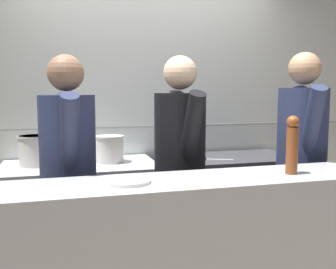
{
  "coord_description": "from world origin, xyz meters",
  "views": [
    {
      "loc": [
        -0.8,
        -2.19,
        1.47
      ],
      "look_at": [
        0.0,
        0.63,
        1.15
      ],
      "focal_mm": 42.0,
      "sensor_mm": 36.0,
      "label": 1
    }
  ],
  "objects_px": {
    "chefs_knife": "(209,159)",
    "sauce_pot": "(109,148)",
    "pepper_mill": "(292,144)",
    "chef_head_cook": "(69,176)",
    "stock_pot": "(36,150)",
    "chef_sous": "(180,168)",
    "plated_dish_main": "(126,181)",
    "oven_range": "(81,219)",
    "chef_line": "(301,159)"
  },
  "relations": [
    {
      "from": "pepper_mill",
      "to": "chef_line",
      "type": "bearing_deg",
      "value": 51.18
    },
    {
      "from": "stock_pot",
      "to": "pepper_mill",
      "type": "bearing_deg",
      "value": -41.93
    },
    {
      "from": "plated_dish_main",
      "to": "chef_sous",
      "type": "xyz_separation_m",
      "value": [
        0.47,
        0.57,
        -0.07
      ]
    },
    {
      "from": "stock_pot",
      "to": "plated_dish_main",
      "type": "xyz_separation_m",
      "value": [
        0.49,
        -1.24,
        -0.0
      ]
    },
    {
      "from": "plated_dish_main",
      "to": "chefs_knife",
      "type": "bearing_deg",
      "value": 50.85
    },
    {
      "from": "chefs_knife",
      "to": "chef_head_cook",
      "type": "bearing_deg",
      "value": -154.49
    },
    {
      "from": "chef_line",
      "to": "chef_sous",
      "type": "bearing_deg",
      "value": -164.64
    },
    {
      "from": "oven_range",
      "to": "sauce_pot",
      "type": "xyz_separation_m",
      "value": [
        0.24,
        0.02,
        0.56
      ]
    },
    {
      "from": "sauce_pot",
      "to": "chef_line",
      "type": "relative_size",
      "value": 0.14
    },
    {
      "from": "stock_pot",
      "to": "plated_dish_main",
      "type": "height_order",
      "value": "stock_pot"
    },
    {
      "from": "plated_dish_main",
      "to": "pepper_mill",
      "type": "bearing_deg",
      "value": -2.62
    },
    {
      "from": "chefs_knife",
      "to": "pepper_mill",
      "type": "relative_size",
      "value": 0.99
    },
    {
      "from": "chef_head_cook",
      "to": "chef_sous",
      "type": "bearing_deg",
      "value": -0.33
    },
    {
      "from": "sauce_pot",
      "to": "chef_line",
      "type": "distance_m",
      "value": 1.49
    },
    {
      "from": "sauce_pot",
      "to": "chef_head_cook",
      "type": "height_order",
      "value": "chef_head_cook"
    },
    {
      "from": "oven_range",
      "to": "chef_line",
      "type": "height_order",
      "value": "chef_line"
    },
    {
      "from": "stock_pot",
      "to": "sauce_pot",
      "type": "bearing_deg",
      "value": -1.42
    },
    {
      "from": "chef_head_cook",
      "to": "chef_sous",
      "type": "height_order",
      "value": "chef_sous"
    },
    {
      "from": "sauce_pot",
      "to": "chef_sous",
      "type": "relative_size",
      "value": 0.14
    },
    {
      "from": "chefs_knife",
      "to": "pepper_mill",
      "type": "xyz_separation_m",
      "value": [
        0.03,
        -1.15,
        0.28
      ]
    },
    {
      "from": "chefs_knife",
      "to": "sauce_pot",
      "type": "bearing_deg",
      "value": 171.76
    },
    {
      "from": "sauce_pot",
      "to": "chef_head_cook",
      "type": "relative_size",
      "value": 0.14
    },
    {
      "from": "stock_pot",
      "to": "oven_range",
      "type": "bearing_deg",
      "value": -6.08
    },
    {
      "from": "stock_pot",
      "to": "plated_dish_main",
      "type": "relative_size",
      "value": 1.04
    },
    {
      "from": "chef_head_cook",
      "to": "chef_sous",
      "type": "xyz_separation_m",
      "value": [
        0.74,
        0.02,
        0.01
      ]
    },
    {
      "from": "chef_head_cook",
      "to": "chef_line",
      "type": "xyz_separation_m",
      "value": [
        1.66,
        -0.03,
        0.03
      ]
    },
    {
      "from": "oven_range",
      "to": "pepper_mill",
      "type": "bearing_deg",
      "value": -48.67
    },
    {
      "from": "oven_range",
      "to": "chef_line",
      "type": "xyz_separation_m",
      "value": [
        1.55,
        -0.68,
        0.53
      ]
    },
    {
      "from": "stock_pot",
      "to": "sauce_pot",
      "type": "height_order",
      "value": "stock_pot"
    },
    {
      "from": "chef_line",
      "to": "chefs_knife",
      "type": "bearing_deg",
      "value": 148.22
    },
    {
      "from": "sauce_pot",
      "to": "oven_range",
      "type": "bearing_deg",
      "value": -174.91
    },
    {
      "from": "sauce_pot",
      "to": "pepper_mill",
      "type": "relative_size",
      "value": 0.74
    },
    {
      "from": "sauce_pot",
      "to": "chefs_knife",
      "type": "xyz_separation_m",
      "value": [
        0.83,
        -0.12,
        -0.11
      ]
    },
    {
      "from": "chefs_knife",
      "to": "chef_head_cook",
      "type": "xyz_separation_m",
      "value": [
        -1.17,
        -0.56,
        0.04
      ]
    },
    {
      "from": "sauce_pot",
      "to": "chef_sous",
      "type": "bearing_deg",
      "value": -58.86
    },
    {
      "from": "sauce_pot",
      "to": "chefs_knife",
      "type": "bearing_deg",
      "value": -8.24
    },
    {
      "from": "sauce_pot",
      "to": "chefs_knife",
      "type": "distance_m",
      "value": 0.84
    },
    {
      "from": "stock_pot",
      "to": "sauce_pot",
      "type": "distance_m",
      "value": 0.57
    },
    {
      "from": "sauce_pot",
      "to": "pepper_mill",
      "type": "distance_m",
      "value": 1.54
    },
    {
      "from": "plated_dish_main",
      "to": "chef_sous",
      "type": "height_order",
      "value": "chef_sous"
    },
    {
      "from": "pepper_mill",
      "to": "chef_head_cook",
      "type": "distance_m",
      "value": 1.36
    },
    {
      "from": "plated_dish_main",
      "to": "chef_sous",
      "type": "bearing_deg",
      "value": 50.36
    },
    {
      "from": "oven_range",
      "to": "stock_pot",
      "type": "height_order",
      "value": "stock_pot"
    },
    {
      "from": "chef_head_cook",
      "to": "chef_line",
      "type": "distance_m",
      "value": 1.66
    },
    {
      "from": "pepper_mill",
      "to": "chef_head_cook",
      "type": "relative_size",
      "value": 0.19
    },
    {
      "from": "stock_pot",
      "to": "chefs_knife",
      "type": "relative_size",
      "value": 0.82
    },
    {
      "from": "sauce_pot",
      "to": "pepper_mill",
      "type": "bearing_deg",
      "value": -55.91
    },
    {
      "from": "stock_pot",
      "to": "chef_head_cook",
      "type": "xyz_separation_m",
      "value": [
        0.23,
        -0.69,
        -0.08
      ]
    },
    {
      "from": "chef_sous",
      "to": "chef_head_cook",
      "type": "bearing_deg",
      "value": -179.64
    },
    {
      "from": "sauce_pot",
      "to": "chef_line",
      "type": "bearing_deg",
      "value": -28.14
    }
  ]
}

